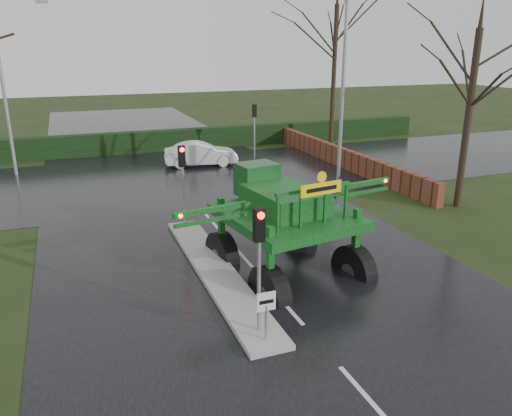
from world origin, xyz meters
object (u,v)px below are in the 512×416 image
object	(u,v)px
keep_left_sign	(266,308)
traffic_signal_far	(254,118)
street_light_right	(339,71)
traffic_signal_mid	(182,169)
white_sedan	(201,166)
street_light_left_far	(7,70)
crop_sprayer	(267,225)
traffic_signal_near	(259,244)

from	to	relation	value
keep_left_sign	traffic_signal_far	bearing A→B (deg)	70.07
keep_left_sign	street_light_right	xyz separation A→B (m)	(9.49, 13.50, 4.93)
traffic_signal_mid	white_sedan	size ratio (longest dim) A/B	0.78
keep_left_sign	white_sedan	size ratio (longest dim) A/B	0.30
keep_left_sign	white_sedan	bearing A→B (deg)	79.75
street_light_left_far	crop_sprayer	size ratio (longest dim) A/B	1.21
street_light_right	street_light_left_far	world-z (taller)	same
traffic_signal_near	crop_sprayer	bearing A→B (deg)	63.64
traffic_signal_mid	traffic_signal_far	size ratio (longest dim) A/B	1.00
street_light_left_far	crop_sprayer	distance (m)	20.78
traffic_signal_mid	white_sedan	distance (m)	11.83
keep_left_sign	traffic_signal_far	world-z (taller)	traffic_signal_far
traffic_signal_far	street_light_left_far	distance (m)	15.08
keep_left_sign	traffic_signal_near	distance (m)	1.61
street_light_left_far	street_light_right	bearing A→B (deg)	-26.02
traffic_signal_near	street_light_left_far	bearing A→B (deg)	108.17
traffic_signal_mid	crop_sprayer	distance (m)	6.40
traffic_signal_near	traffic_signal_far	bearing A→B (deg)	69.64
street_light_right	street_light_left_far	distance (m)	18.24
traffic_signal_far	street_light_right	bearing A→B (deg)	101.95
traffic_signal_near	white_sedan	bearing A→B (deg)	79.50
street_light_right	crop_sprayer	size ratio (longest dim) A/B	1.21
street_light_right	white_sedan	bearing A→B (deg)	132.35
traffic_signal_near	traffic_signal_mid	bearing A→B (deg)	90.00
traffic_signal_mid	white_sedan	bearing A→B (deg)	71.79
street_light_right	crop_sprayer	xyz separation A→B (m)	(-8.40, -10.80, -3.79)
street_light_left_far	keep_left_sign	bearing A→B (deg)	-72.22
white_sedan	keep_left_sign	bearing A→B (deg)	178.37
street_light_right	white_sedan	distance (m)	10.59
traffic_signal_near	traffic_signal_far	xyz separation A→B (m)	(7.80, 21.02, 0.00)
traffic_signal_mid	white_sedan	world-z (taller)	traffic_signal_mid
keep_left_sign	crop_sprayer	world-z (taller)	crop_sprayer
street_light_right	white_sedan	world-z (taller)	street_light_right
traffic_signal_far	white_sedan	distance (m)	5.17
street_light_left_far	crop_sprayer	world-z (taller)	street_light_left_far
keep_left_sign	crop_sprayer	size ratio (longest dim) A/B	0.16
traffic_signal_mid	crop_sprayer	size ratio (longest dim) A/B	0.43
traffic_signal_near	traffic_signal_mid	world-z (taller)	same
traffic_signal_far	crop_sprayer	size ratio (longest dim) A/B	0.43
traffic_signal_near	traffic_signal_mid	distance (m)	8.50
keep_left_sign	traffic_signal_far	distance (m)	22.93
crop_sprayer	street_light_right	bearing A→B (deg)	43.23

